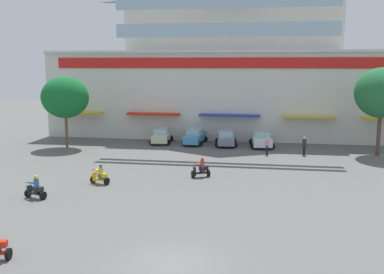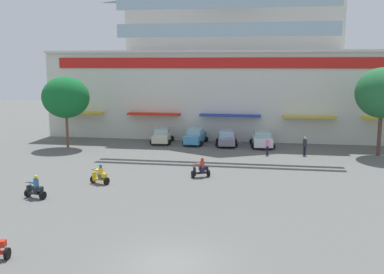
# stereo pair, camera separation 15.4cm
# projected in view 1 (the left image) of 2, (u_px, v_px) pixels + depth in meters

# --- Properties ---
(ground_plane) EXTENTS (128.00, 128.00, 0.00)m
(ground_plane) POSITION_uv_depth(u_px,v_px,m) (209.00, 183.00, 31.26)
(ground_plane) COLOR #5C5C59
(colonial_building) EXTENTS (41.51, 19.40, 18.98)m
(colonial_building) POSITION_uv_depth(u_px,v_px,m) (233.00, 67.00, 53.38)
(colonial_building) COLOR silver
(colonial_building) RESTS_ON ground
(plaza_tree_0) EXTENTS (4.76, 4.13, 7.11)m
(plaza_tree_0) POSITION_uv_depth(u_px,v_px,m) (65.00, 97.00, 43.64)
(plaza_tree_0) COLOR brown
(plaza_tree_0) RESTS_ON ground
(plaza_tree_1) EXTENTS (4.72, 5.15, 8.03)m
(plaza_tree_1) POSITION_uv_depth(u_px,v_px,m) (382.00, 93.00, 39.64)
(plaza_tree_1) COLOR brown
(plaza_tree_1) RESTS_ON ground
(parked_car_0) EXTENTS (2.49, 4.19, 1.57)m
(parked_car_0) POSITION_uv_depth(u_px,v_px,m) (162.00, 136.00, 46.74)
(parked_car_0) COLOR beige
(parked_car_0) RESTS_ON ground
(parked_car_1) EXTENTS (2.38, 4.58, 1.64)m
(parked_car_1) POSITION_uv_depth(u_px,v_px,m) (195.00, 136.00, 46.30)
(parked_car_1) COLOR #3E90C1
(parked_car_1) RESTS_ON ground
(parked_car_2) EXTENTS (2.50, 4.01, 1.54)m
(parked_car_2) POSITION_uv_depth(u_px,v_px,m) (226.00, 138.00, 45.26)
(parked_car_2) COLOR gray
(parked_car_2) RESTS_ON ground
(parked_car_3) EXTENTS (2.66, 4.33, 1.56)m
(parked_car_3) POSITION_uv_depth(u_px,v_px,m) (262.00, 139.00, 44.65)
(parked_car_3) COLOR silver
(parked_car_3) RESTS_ON ground
(scooter_rider_0) EXTENTS (1.45, 1.06, 1.48)m
(scooter_rider_0) POSITION_uv_depth(u_px,v_px,m) (201.00, 169.00, 32.70)
(scooter_rider_0) COLOR black
(scooter_rider_0) RESTS_ON ground
(scooter_rider_1) EXTENTS (1.44, 0.92, 1.44)m
(scooter_rider_1) POSITION_uv_depth(u_px,v_px,m) (100.00, 176.00, 30.83)
(scooter_rider_1) COLOR black
(scooter_rider_1) RESTS_ON ground
(scooter_rider_4) EXTENTS (1.48, 0.89, 1.51)m
(scooter_rider_4) POSITION_uv_depth(u_px,v_px,m) (36.00, 189.00, 27.49)
(scooter_rider_4) COLOR black
(scooter_rider_4) RESTS_ON ground
(pedestrian_0) EXTENTS (0.43, 0.43, 1.62)m
(pedestrian_0) POSITION_uv_depth(u_px,v_px,m) (267.00, 145.00, 40.70)
(pedestrian_0) COLOR black
(pedestrian_0) RESTS_ON ground
(pedestrian_1) EXTENTS (0.39, 0.39, 1.72)m
(pedestrian_1) POSITION_uv_depth(u_px,v_px,m) (304.00, 145.00, 40.49)
(pedestrian_1) COLOR black
(pedestrian_1) RESTS_ON ground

